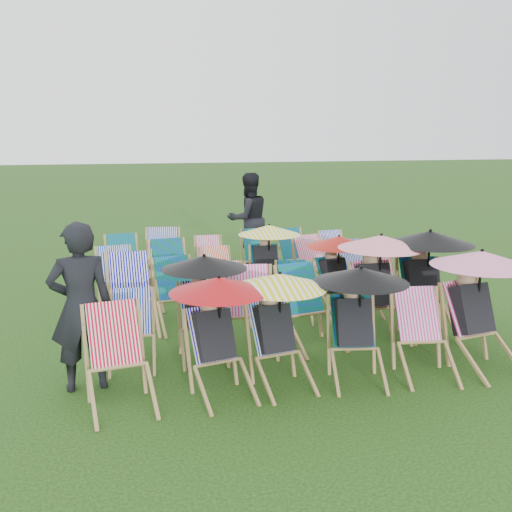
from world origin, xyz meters
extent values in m
plane|color=black|center=(0.00, 0.00, 0.00)|extent=(100.00, 100.00, 0.00)
cube|color=red|center=(-2.15, -1.96, 0.68)|extent=(0.55, 0.44, 0.61)
cube|color=#1208A8|center=(-1.15, -2.02, 0.60)|extent=(0.51, 0.42, 0.54)
cube|color=black|center=(-1.14, -2.06, 0.60)|extent=(0.45, 0.46, 0.57)
sphere|color=tan|center=(-1.16, -1.97, 0.90)|extent=(0.20, 0.20, 0.20)
cylinder|color=black|center=(-1.07, -2.09, 0.85)|extent=(0.03, 0.03, 0.66)
cone|color=#B10A0D|center=(-1.07, -2.09, 1.16)|extent=(1.04, 1.04, 0.16)
cube|color=#082CB0|center=(-0.47, -1.96, 0.60)|extent=(0.50, 0.40, 0.54)
cube|color=black|center=(-0.46, -2.01, 0.60)|extent=(0.43, 0.44, 0.56)
sphere|color=tan|center=(-0.47, -1.92, 0.89)|extent=(0.20, 0.20, 0.20)
cylinder|color=black|center=(-0.40, -2.04, 0.84)|extent=(0.03, 0.03, 0.66)
cone|color=yellow|center=(-0.40, -2.04, 1.14)|extent=(1.03, 1.03, 0.16)
cube|color=#095F32|center=(0.47, -2.03, 0.61)|extent=(0.52, 0.43, 0.55)
cube|color=black|center=(0.46, -2.07, 0.61)|extent=(0.46, 0.47, 0.58)
sphere|color=tan|center=(0.48, -1.98, 0.91)|extent=(0.20, 0.20, 0.20)
cylinder|color=black|center=(0.51, -2.12, 0.87)|extent=(0.03, 0.03, 0.67)
cone|color=black|center=(0.51, -2.12, 1.17)|extent=(1.06, 1.06, 0.16)
cube|color=#EC2FA4|center=(1.27, -2.06, 0.64)|extent=(0.54, 0.43, 0.58)
cube|color=#D62A84|center=(1.93, -2.06, 0.67)|extent=(0.55, 0.44, 0.60)
cube|color=black|center=(1.93, -2.11, 0.67)|extent=(0.48, 0.49, 0.63)
sphere|color=tan|center=(1.92, -2.00, 1.00)|extent=(0.22, 0.22, 0.22)
cylinder|color=black|center=(2.00, -2.14, 0.95)|extent=(0.03, 0.03, 0.74)
cone|color=pink|center=(2.00, -2.14, 1.28)|extent=(1.16, 1.16, 0.18)
cube|color=#081EA5|center=(-1.93, -0.95, 0.58)|extent=(0.47, 0.36, 0.52)
cube|color=#07249F|center=(-1.10, -0.92, 0.61)|extent=(0.47, 0.35, 0.54)
cube|color=black|center=(-1.11, -0.97, 0.61)|extent=(0.40, 0.41, 0.57)
sphere|color=tan|center=(-1.10, -0.87, 0.91)|extent=(0.20, 0.20, 0.20)
cylinder|color=black|center=(-1.05, -1.01, 0.86)|extent=(0.03, 0.03, 0.67)
cone|color=black|center=(-1.05, -1.01, 1.16)|extent=(1.05, 1.05, 0.16)
cube|color=#FE329F|center=(-0.43, -0.76, 0.70)|extent=(0.58, 0.47, 0.62)
cube|color=#0A703C|center=(0.26, -0.82, 0.69)|extent=(0.58, 0.47, 0.62)
cube|color=#CB2880|center=(1.32, -0.76, 0.67)|extent=(0.52, 0.40, 0.60)
cube|color=black|center=(1.31, -0.82, 0.67)|extent=(0.44, 0.46, 0.63)
sphere|color=tan|center=(1.32, -0.71, 1.00)|extent=(0.22, 0.22, 0.22)
cylinder|color=black|center=(1.37, -0.86, 0.94)|extent=(0.03, 0.03, 0.73)
cone|color=pink|center=(1.37, -0.86, 1.28)|extent=(1.15, 1.15, 0.18)
cube|color=#095F3D|center=(2.02, -0.82, 0.69)|extent=(0.57, 0.46, 0.62)
cube|color=black|center=(2.01, -0.87, 0.69)|extent=(0.50, 0.51, 0.65)
sphere|color=tan|center=(2.03, -0.76, 1.02)|extent=(0.23, 0.23, 0.23)
cylinder|color=black|center=(2.07, -0.92, 0.97)|extent=(0.03, 0.03, 0.75)
cone|color=black|center=(2.07, -0.92, 1.32)|extent=(1.19, 1.19, 0.18)
cube|color=#080798|center=(-1.90, 0.37, 0.71)|extent=(0.55, 0.42, 0.64)
cube|color=#0A7345|center=(-1.29, 0.31, 0.66)|extent=(0.53, 0.42, 0.59)
cube|color=red|center=(-0.49, 0.34, 0.57)|extent=(0.44, 0.33, 0.51)
cube|color=#0A6E2B|center=(0.49, 0.23, 0.57)|extent=(0.48, 0.39, 0.51)
cube|color=#0A6A43|center=(1.12, 0.20, 0.58)|extent=(0.49, 0.39, 0.52)
cube|color=black|center=(1.13, 0.16, 0.58)|extent=(0.43, 0.44, 0.55)
sphere|color=tan|center=(1.11, 0.25, 0.87)|extent=(0.19, 0.19, 0.19)
cylinder|color=black|center=(1.19, 0.13, 0.82)|extent=(0.03, 0.03, 0.64)
cone|color=#AE1409|center=(1.19, 0.13, 1.11)|extent=(1.01, 1.01, 0.16)
cube|color=#F13076|center=(1.94, 0.20, 0.56)|extent=(0.44, 0.33, 0.51)
cube|color=#072799|center=(-2.10, 1.47, 0.64)|extent=(0.51, 0.39, 0.58)
cube|color=#096822|center=(-1.23, 1.50, 0.69)|extent=(0.57, 0.46, 0.62)
cube|color=red|center=(-0.43, 1.47, 0.58)|extent=(0.47, 0.37, 0.52)
cube|color=#096531|center=(0.37, 1.36, 0.60)|extent=(0.50, 0.40, 0.53)
cube|color=black|center=(0.36, 1.31, 0.60)|extent=(0.43, 0.44, 0.56)
sphere|color=tan|center=(0.38, 1.40, 0.89)|extent=(0.20, 0.20, 0.20)
cylinder|color=black|center=(0.41, 1.26, 0.84)|extent=(0.03, 0.03, 0.66)
cone|color=yellow|center=(0.41, 1.26, 1.14)|extent=(1.03, 1.03, 0.16)
cube|color=#D82B69|center=(1.23, 1.51, 0.66)|extent=(0.56, 0.46, 0.59)
cube|color=#071F9C|center=(1.97, 1.46, 0.59)|extent=(0.46, 0.35, 0.53)
cube|color=#0A723B|center=(-1.96, 2.55, 0.65)|extent=(0.51, 0.39, 0.58)
cube|color=#07269D|center=(-1.24, 2.59, 0.71)|extent=(0.60, 0.49, 0.63)
cube|color=#CC2867|center=(-0.38, 2.58, 0.58)|extent=(0.46, 0.35, 0.52)
cube|color=#0B742A|center=(0.53, 2.54, 0.65)|extent=(0.50, 0.38, 0.58)
cube|color=#096532|center=(1.22, 2.54, 0.63)|extent=(0.53, 0.42, 0.57)
cube|color=#0811A6|center=(2.07, 2.54, 0.58)|extent=(0.46, 0.35, 0.52)
imported|color=black|center=(-2.48, -1.71, 0.91)|extent=(0.70, 0.50, 1.82)
imported|color=black|center=(0.67, 3.78, 0.96)|extent=(1.08, 0.92, 1.93)
camera|label=1|loc=(-2.13, -7.71, 2.67)|focal=40.00mm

